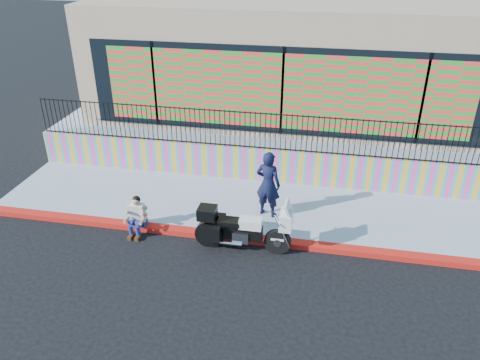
# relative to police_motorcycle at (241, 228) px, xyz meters

# --- Properties ---
(ground) EXTENTS (90.00, 90.00, 0.00)m
(ground) POSITION_rel_police_motorcycle_xyz_m (0.43, 0.36, -0.64)
(ground) COLOR black
(ground) RESTS_ON ground
(red_curb) EXTENTS (16.00, 0.30, 0.15)m
(red_curb) POSITION_rel_police_motorcycle_xyz_m (0.43, 0.36, -0.56)
(red_curb) COLOR #B40C13
(red_curb) RESTS_ON ground
(sidewalk) EXTENTS (16.00, 3.00, 0.15)m
(sidewalk) POSITION_rel_police_motorcycle_xyz_m (0.43, 2.01, -0.56)
(sidewalk) COLOR #959EB2
(sidewalk) RESTS_ON ground
(mural_wall) EXTENTS (16.00, 0.20, 1.10)m
(mural_wall) POSITION_rel_police_motorcycle_xyz_m (0.43, 3.61, 0.06)
(mural_wall) COLOR #FF43AA
(mural_wall) RESTS_ON sidewalk
(metal_fence) EXTENTS (15.80, 0.04, 1.20)m
(metal_fence) POSITION_rel_police_motorcycle_xyz_m (0.43, 3.61, 1.21)
(metal_fence) COLOR black
(metal_fence) RESTS_ON mural_wall
(elevated_platform) EXTENTS (16.00, 10.00, 1.25)m
(elevated_platform) POSITION_rel_police_motorcycle_xyz_m (0.43, 8.71, -0.01)
(elevated_platform) COLOR #959EB2
(elevated_platform) RESTS_ON ground
(storefront_building) EXTENTS (14.00, 8.06, 4.00)m
(storefront_building) POSITION_rel_police_motorcycle_xyz_m (0.43, 8.49, 2.61)
(storefront_building) COLOR tan
(storefront_building) RESTS_ON elevated_platform
(police_motorcycle) EXTENTS (2.45, 0.81, 1.52)m
(police_motorcycle) POSITION_rel_police_motorcycle_xyz_m (0.00, 0.00, 0.00)
(police_motorcycle) COLOR black
(police_motorcycle) RESTS_ON ground
(police_officer) EXTENTS (0.80, 0.63, 1.94)m
(police_officer) POSITION_rel_police_motorcycle_xyz_m (0.45, 1.55, 0.48)
(police_officer) COLOR black
(police_officer) RESTS_ON sidewalk
(seated_man) EXTENTS (0.54, 0.71, 1.06)m
(seated_man) POSITION_rel_police_motorcycle_xyz_m (-2.90, 0.14, -0.19)
(seated_man) COLOR navy
(seated_man) RESTS_ON ground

